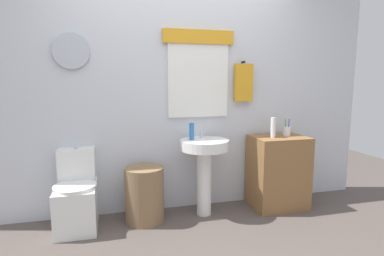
# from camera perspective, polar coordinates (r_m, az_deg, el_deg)

# --- Properties ---
(back_wall) EXTENTS (4.40, 0.18, 2.60)m
(back_wall) POSITION_cam_1_polar(r_m,az_deg,el_deg) (3.25, -2.87, 7.52)
(back_wall) COLOR silver
(back_wall) RESTS_ON ground_plane
(toilet) EXTENTS (0.38, 0.51, 0.75)m
(toilet) POSITION_cam_1_polar(r_m,az_deg,el_deg) (3.13, -20.80, -12.11)
(toilet) COLOR white
(toilet) RESTS_ON ground_plane
(laundry_hamper) EXTENTS (0.38, 0.38, 0.55)m
(laundry_hamper) POSITION_cam_1_polar(r_m,az_deg,el_deg) (3.09, -8.93, -12.20)
(laundry_hamper) COLOR #846647
(laundry_hamper) RESTS_ON ground_plane
(pedestal_sink) EXTENTS (0.50, 0.50, 0.79)m
(pedestal_sink) POSITION_cam_1_polar(r_m,az_deg,el_deg) (3.11, 2.32, -5.91)
(pedestal_sink) COLOR white
(pedestal_sink) RESTS_ON ground_plane
(faucet) EXTENTS (0.03, 0.03, 0.10)m
(faucet) POSITION_cam_1_polar(r_m,az_deg,el_deg) (3.17, 1.72, -0.96)
(faucet) COLOR silver
(faucet) RESTS_ON pedestal_sink
(wooden_cabinet) EXTENTS (0.58, 0.44, 0.79)m
(wooden_cabinet) POSITION_cam_1_polar(r_m,az_deg,el_deg) (3.49, 15.80, -7.91)
(wooden_cabinet) COLOR olive
(wooden_cabinet) RESTS_ON ground_plane
(soap_bottle) EXTENTS (0.05, 0.05, 0.17)m
(soap_bottle) POSITION_cam_1_polar(r_m,az_deg,el_deg) (3.06, -0.07, -0.63)
(soap_bottle) COLOR #2D6BB7
(soap_bottle) RESTS_ON pedestal_sink
(lotion_bottle) EXTENTS (0.05, 0.05, 0.21)m
(lotion_bottle) POSITION_cam_1_polar(r_m,az_deg,el_deg) (3.30, 14.99, 0.08)
(lotion_bottle) COLOR white
(lotion_bottle) RESTS_ON wooden_cabinet
(toothbrush_cup) EXTENTS (0.08, 0.08, 0.19)m
(toothbrush_cup) POSITION_cam_1_polar(r_m,az_deg,el_deg) (3.46, 17.38, -0.54)
(toothbrush_cup) COLOR silver
(toothbrush_cup) RESTS_ON wooden_cabinet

